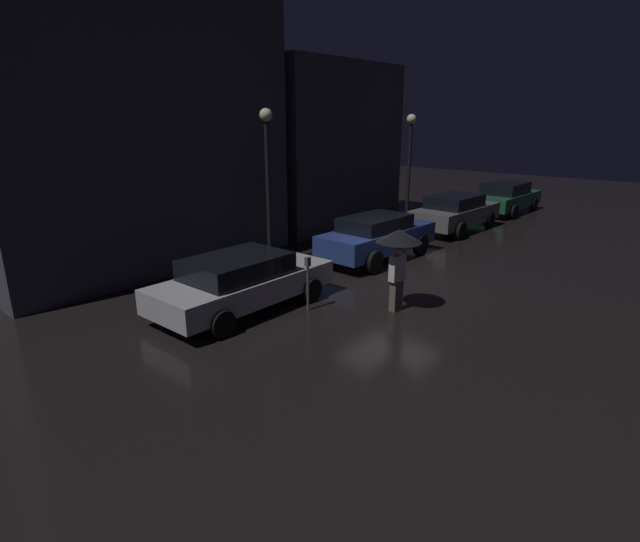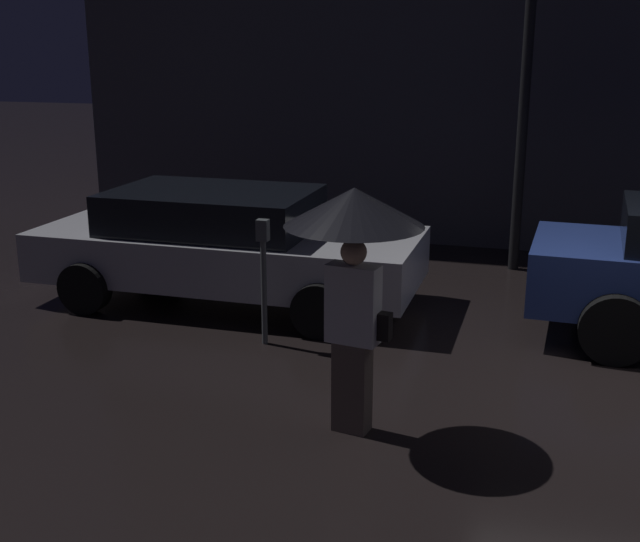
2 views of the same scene
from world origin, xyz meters
The scene contains 5 objects.
ground_plane centered at (0.00, 0.00, 0.00)m, with size 60.00×60.00×0.00m, color black.
parked_car_silver centered at (-4.43, 1.45, 0.72)m, with size 4.61×2.07×1.36m.
pedestrian_with_umbrella centered at (-2.09, -1.45, 1.62)m, with size 1.08×1.08×2.01m.
parking_meter centered at (-3.46, 0.19, 0.82)m, with size 0.12×0.10×1.34m.
street_lamp_near centered at (-1.12, 3.91, 3.16)m, with size 0.39×0.39×4.75m.
Camera 2 is at (-0.65, -7.25, 3.06)m, focal length 45.00 mm.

